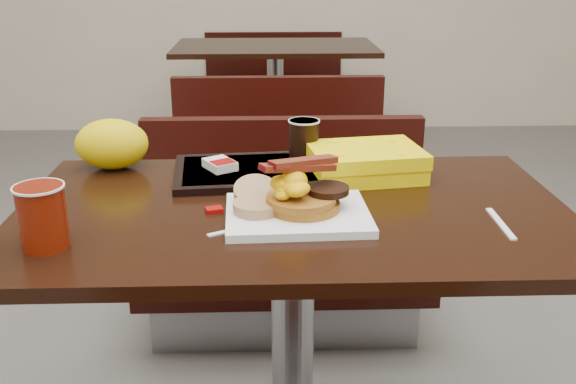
{
  "coord_description": "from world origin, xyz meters",
  "views": [
    {
      "loc": [
        -0.06,
        -1.3,
        1.27
      ],
      "look_at": [
        -0.01,
        -0.04,
        0.8
      ],
      "focal_mm": 39.95,
      "sensor_mm": 36.0,
      "label": 1
    }
  ],
  "objects_px": {
    "platter": "(298,215)",
    "pancake_stack": "(304,202)",
    "table_near": "(293,352)",
    "coffee_cup_near": "(42,217)",
    "coffee_cup_far": "(304,140)",
    "clamshell": "(365,162)",
    "knife": "(501,223)",
    "bench_far_n": "(274,87)",
    "table_far": "(275,107)",
    "bench_near_n": "(284,236)",
    "hashbrown_sleeve_left": "(220,164)",
    "paper_bag": "(112,144)",
    "fork": "(227,231)",
    "tray": "(252,171)",
    "bench_far_s": "(278,140)"
  },
  "relations": [
    {
      "from": "platter",
      "to": "pancake_stack",
      "type": "height_order",
      "value": "pancake_stack"
    },
    {
      "from": "table_near",
      "to": "coffee_cup_near",
      "type": "height_order",
      "value": "coffee_cup_near"
    },
    {
      "from": "coffee_cup_far",
      "to": "clamshell",
      "type": "distance_m",
      "value": 0.17
    },
    {
      "from": "table_near",
      "to": "knife",
      "type": "bearing_deg",
      "value": -14.99
    },
    {
      "from": "platter",
      "to": "pancake_stack",
      "type": "xyz_separation_m",
      "value": [
        0.01,
        0.01,
        0.02
      ]
    },
    {
      "from": "bench_far_n",
      "to": "table_near",
      "type": "bearing_deg",
      "value": -90.0
    },
    {
      "from": "table_far",
      "to": "coffee_cup_far",
      "type": "relative_size",
      "value": 11.54
    },
    {
      "from": "bench_near_n",
      "to": "coffee_cup_far",
      "type": "xyz_separation_m",
      "value": [
        0.04,
        -0.42,
        0.46
      ]
    },
    {
      "from": "table_near",
      "to": "bench_far_n",
      "type": "xyz_separation_m",
      "value": [
        0.0,
        3.3,
        -0.02
      ]
    },
    {
      "from": "hashbrown_sleeve_left",
      "to": "paper_bag",
      "type": "height_order",
      "value": "paper_bag"
    },
    {
      "from": "bench_far_n",
      "to": "clamshell",
      "type": "relative_size",
      "value": 3.73
    },
    {
      "from": "bench_far_n",
      "to": "paper_bag",
      "type": "relative_size",
      "value": 5.42
    },
    {
      "from": "bench_far_n",
      "to": "fork",
      "type": "bearing_deg",
      "value": -92.27
    },
    {
      "from": "table_near",
      "to": "platter",
      "type": "bearing_deg",
      "value": -84.56
    },
    {
      "from": "coffee_cup_near",
      "to": "coffee_cup_far",
      "type": "distance_m",
      "value": 0.7
    },
    {
      "from": "pancake_stack",
      "to": "bench_near_n",
      "type": "bearing_deg",
      "value": 91.5
    },
    {
      "from": "fork",
      "to": "table_far",
      "type": "bearing_deg",
      "value": 60.55
    },
    {
      "from": "bench_far_n",
      "to": "clamshell",
      "type": "xyz_separation_m",
      "value": [
        0.19,
        -3.1,
        0.43
      ]
    },
    {
      "from": "coffee_cup_far",
      "to": "bench_near_n",
      "type": "bearing_deg",
      "value": 95.33
    },
    {
      "from": "bench_near_n",
      "to": "tray",
      "type": "relative_size",
      "value": 2.63
    },
    {
      "from": "bench_near_n",
      "to": "table_far",
      "type": "xyz_separation_m",
      "value": [
        0.0,
        1.9,
        0.02
      ]
    },
    {
      "from": "knife",
      "to": "clamshell",
      "type": "bearing_deg",
      "value": -141.64
    },
    {
      "from": "coffee_cup_near",
      "to": "paper_bag",
      "type": "distance_m",
      "value": 0.47
    },
    {
      "from": "bench_far_s",
      "to": "coffee_cup_far",
      "type": "relative_size",
      "value": 9.61
    },
    {
      "from": "table_near",
      "to": "knife",
      "type": "distance_m",
      "value": 0.58
    },
    {
      "from": "pancake_stack",
      "to": "platter",
      "type": "bearing_deg",
      "value": -142.42
    },
    {
      "from": "bench_far_n",
      "to": "knife",
      "type": "height_order",
      "value": "knife"
    },
    {
      "from": "bench_near_n",
      "to": "coffee_cup_near",
      "type": "distance_m",
      "value": 1.1
    },
    {
      "from": "bench_far_n",
      "to": "coffee_cup_far",
      "type": "height_order",
      "value": "coffee_cup_far"
    },
    {
      "from": "hashbrown_sleeve_left",
      "to": "fork",
      "type": "bearing_deg",
      "value": -115.3
    },
    {
      "from": "platter",
      "to": "coffee_cup_near",
      "type": "height_order",
      "value": "coffee_cup_near"
    },
    {
      "from": "bench_near_n",
      "to": "bench_far_s",
      "type": "relative_size",
      "value": 1.0
    },
    {
      "from": "pancake_stack",
      "to": "knife",
      "type": "height_order",
      "value": "pancake_stack"
    },
    {
      "from": "bench_far_s",
      "to": "hashbrown_sleeve_left",
      "type": "xyz_separation_m",
      "value": [
        -0.17,
        -1.69,
        0.42
      ]
    },
    {
      "from": "bench_far_s",
      "to": "clamshell",
      "type": "height_order",
      "value": "clamshell"
    },
    {
      "from": "bench_far_n",
      "to": "hashbrown_sleeve_left",
      "type": "height_order",
      "value": "hashbrown_sleeve_left"
    },
    {
      "from": "bench_far_n",
      "to": "platter",
      "type": "distance_m",
      "value": 3.39
    },
    {
      "from": "bench_far_s",
      "to": "tray",
      "type": "distance_m",
      "value": 1.73
    },
    {
      "from": "fork",
      "to": "coffee_cup_far",
      "type": "relative_size",
      "value": 1.12
    },
    {
      "from": "coffee_cup_far",
      "to": "coffee_cup_near",
      "type": "bearing_deg",
      "value": -137.36
    },
    {
      "from": "knife",
      "to": "tray",
      "type": "distance_m",
      "value": 0.61
    },
    {
      "from": "table_near",
      "to": "clamshell",
      "type": "xyz_separation_m",
      "value": [
        0.19,
        0.2,
        0.41
      ]
    },
    {
      "from": "bench_far_n",
      "to": "platter",
      "type": "bearing_deg",
      "value": -89.89
    },
    {
      "from": "table_far",
      "to": "coffee_cup_near",
      "type": "distance_m",
      "value": 2.86
    },
    {
      "from": "table_near",
      "to": "paper_bag",
      "type": "height_order",
      "value": "paper_bag"
    },
    {
      "from": "table_far",
      "to": "coffee_cup_far",
      "type": "height_order",
      "value": "coffee_cup_far"
    },
    {
      "from": "bench_near_n",
      "to": "clamshell",
      "type": "distance_m",
      "value": 0.69
    },
    {
      "from": "bench_far_s",
      "to": "hashbrown_sleeve_left",
      "type": "bearing_deg",
      "value": -95.83
    },
    {
      "from": "coffee_cup_near",
      "to": "table_far",
      "type": "bearing_deg",
      "value": 80.4
    },
    {
      "from": "bench_far_s",
      "to": "coffee_cup_far",
      "type": "distance_m",
      "value": 1.68
    }
  ]
}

